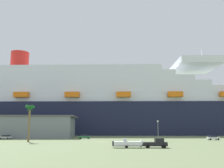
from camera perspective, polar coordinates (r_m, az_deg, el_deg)
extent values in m
plane|color=#66754C|center=(118.27, -1.72, -11.56)|extent=(600.00, 600.00, 0.00)
cube|color=#191E38|center=(162.03, -7.75, -7.53)|extent=(243.33, 33.41, 18.68)
cube|color=white|center=(162.69, -7.67, -3.70)|extent=(214.14, 30.63, 3.07)
cube|color=white|center=(163.83, -9.33, -2.62)|extent=(206.24, 29.74, 3.07)
cube|color=white|center=(165.16, -10.96, -1.56)|extent=(198.75, 29.06, 3.07)
cube|color=white|center=(166.67, -12.56, -0.51)|extent=(185.37, 28.75, 3.07)
cube|color=white|center=(168.37, -14.13, 0.52)|extent=(176.76, 28.01, 3.07)
cube|color=white|center=(170.25, -15.67, 1.53)|extent=(165.10, 27.51, 3.07)
cube|color=white|center=(172.30, -17.18, 2.52)|extent=(159.53, 27.04, 3.07)
cube|color=white|center=(171.09, 17.46, 3.82)|extent=(24.66, 34.19, 4.00)
cylinder|color=red|center=(176.23, -19.32, 4.72)|extent=(11.22, 11.22, 11.07)
cylinder|color=silver|center=(173.42, 18.94, 5.08)|extent=(0.80, 0.80, 12.00)
cube|color=orange|center=(154.56, -19.03, -2.20)|extent=(8.03, 3.28, 2.80)
cube|color=orange|center=(147.18, -8.61, -2.27)|extent=(8.03, 3.28, 2.80)
cube|color=orange|center=(145.05, 2.50, -2.27)|extent=(8.03, 3.28, 2.80)
cube|color=orange|center=(148.42, 13.52, -2.18)|extent=(8.03, 3.28, 2.80)
cube|color=black|center=(64.04, 9.29, -12.71)|extent=(5.63, 2.09, 0.90)
cube|color=black|center=(64.16, 10.17, -11.87)|extent=(2.05, 1.87, 0.90)
cube|color=#26333F|center=(64.29, 10.78, -11.93)|extent=(0.13, 1.68, 0.63)
cylinder|color=black|center=(65.40, 10.89, -12.99)|extent=(0.80, 0.29, 0.80)
cylinder|color=black|center=(63.44, 11.24, -13.10)|extent=(0.80, 0.29, 0.80)
cylinder|color=black|center=(64.79, 7.54, -13.11)|extent=(0.80, 0.29, 0.80)
cylinder|color=black|center=(62.82, 7.79, -13.23)|extent=(0.80, 0.29, 0.80)
cube|color=#595960|center=(63.34, 3.42, -13.20)|extent=(7.13, 1.96, 0.16)
cube|color=#595960|center=(63.74, 7.28, -13.11)|extent=(2.33, 0.16, 0.10)
cylinder|color=black|center=(64.35, 3.06, -13.27)|extent=(0.64, 0.23, 0.64)
cylinder|color=black|center=(62.31, 3.18, -13.40)|extent=(0.64, 0.23, 0.64)
cube|color=white|center=(63.30, 3.41, -12.72)|extent=(6.49, 2.16, 0.90)
cone|color=white|center=(63.64, 6.75, -12.65)|extent=(1.23, 1.87, 1.85)
cube|color=silver|center=(63.22, 2.81, -12.00)|extent=(0.82, 1.01, 0.70)
cube|color=black|center=(63.18, 0.23, -12.74)|extent=(0.37, 0.51, 1.10)
cylinder|color=brown|center=(91.26, -17.51, -8.49)|extent=(0.63, 0.63, 10.71)
cone|color=#195923|center=(91.39, -17.09, -5.08)|extent=(1.21, 3.02, 2.14)
cone|color=#195923|center=(91.65, -17.13, -5.09)|extent=(2.62, 2.44, 2.27)
cone|color=#195923|center=(91.81, -17.25, -5.09)|extent=(2.90, 0.94, 2.32)
cone|color=#195923|center=(91.83, -17.40, -5.08)|extent=(2.95, 2.16, 1.90)
cone|color=#195923|center=(91.73, -17.52, -5.07)|extent=(1.86, 2.76, 2.49)
cone|color=#195923|center=(91.48, -17.59, -5.06)|extent=(1.38, 3.13, 1.77)
cone|color=#195923|center=(91.21, -17.55, -5.05)|extent=(2.76, 2.30, 2.20)
cone|color=#195923|center=(91.05, -17.34, -5.06)|extent=(2.79, 1.54, 2.53)
cone|color=#195923|center=(91.12, -17.19, -5.07)|extent=(2.35, 2.89, 1.75)
sphere|color=#195923|center=(91.44, -17.35, -5.13)|extent=(1.10, 1.10, 1.10)
cylinder|color=slate|center=(91.99, 9.93, -10.11)|extent=(0.20, 0.20, 6.44)
sphere|color=#F9F2CC|center=(91.99, 9.87, -7.95)|extent=(0.56, 0.56, 0.56)
cube|color=white|center=(106.19, 21.05, -10.87)|extent=(4.67, 2.18, 0.70)
cube|color=#1E232D|center=(106.07, 20.92, -10.54)|extent=(2.67, 1.82, 0.55)
cylinder|color=black|center=(107.64, 21.59, -10.99)|extent=(0.68, 0.28, 0.66)
cylinder|color=black|center=(106.07, 22.01, -11.01)|extent=(0.68, 0.28, 0.66)
cylinder|color=black|center=(106.37, 20.12, -11.11)|extent=(0.68, 0.28, 0.66)
cylinder|color=black|center=(104.77, 20.52, -11.12)|extent=(0.68, 0.28, 0.66)
cube|color=silver|center=(113.82, -22.03, -10.66)|extent=(4.81, 2.65, 0.70)
cube|color=#1E232D|center=(113.67, -21.92, -10.35)|extent=(2.80, 2.12, 0.55)
cylinder|color=black|center=(113.85, -22.95, -10.78)|extent=(0.69, 0.33, 0.66)
cylinder|color=black|center=(115.43, -22.43, -10.78)|extent=(0.69, 0.33, 0.66)
cylinder|color=black|center=(112.24, -21.65, -10.89)|extent=(0.69, 0.33, 0.66)
cylinder|color=black|center=(113.84, -21.14, -10.89)|extent=(0.69, 0.33, 0.66)
cube|color=#2D723F|center=(109.32, -6.00, -11.35)|extent=(4.88, 2.34, 0.70)
cube|color=#1E232D|center=(109.30, -5.87, -11.03)|extent=(2.81, 1.91, 0.55)
cylinder|color=black|center=(108.44, -6.83, -11.54)|extent=(0.68, 0.30, 0.66)
cylinder|color=black|center=(110.22, -6.83, -11.50)|extent=(0.68, 0.30, 0.66)
cylinder|color=black|center=(108.47, -5.16, -11.57)|extent=(0.68, 0.30, 0.66)
cylinder|color=black|center=(110.24, -5.18, -11.53)|extent=(0.68, 0.30, 0.66)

